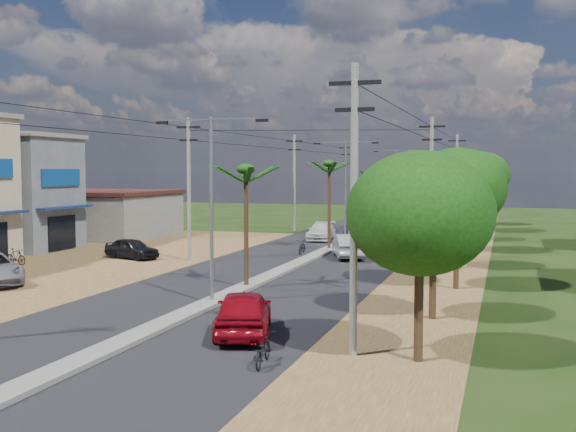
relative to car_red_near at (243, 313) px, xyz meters
name	(u,v)px	position (x,y,z in m)	size (l,w,h in m)	color
ground	(212,304)	(-3.30, 4.62, -0.80)	(160.00, 160.00, 0.00)	black
road	(309,259)	(-3.30, 19.62, -0.78)	(12.00, 110.00, 0.04)	black
median	(322,253)	(-3.30, 22.62, -0.71)	(1.00, 90.00, 0.18)	#605E56
dirt_lot_west	(42,264)	(-18.30, 12.62, -0.78)	(18.00, 46.00, 0.04)	brown
dirt_shoulder_east	(445,265)	(5.20, 19.62, -0.78)	(5.00, 90.00, 0.03)	brown
shophouse_grey	(14,192)	(-25.28, 18.62, 3.37)	(9.00, 6.40, 8.30)	#4F5357
low_shed	(105,214)	(-24.30, 28.62, 1.17)	(10.40, 10.40, 3.95)	#605E56
tree_east_a	(420,213)	(6.20, -1.38, 3.69)	(4.40, 4.40, 6.37)	black
tree_east_b	(434,213)	(6.00, 4.62, 3.32)	(4.00, 4.00, 5.83)	black
tree_east_c	(458,189)	(6.40, 11.62, 4.07)	(4.60, 4.60, 6.83)	black
tree_east_d	(461,194)	(6.10, 18.62, 3.54)	(4.20, 4.20, 6.13)	black
tree_east_e	(471,179)	(6.30, 26.62, 4.29)	(4.80, 4.80, 7.14)	black
tree_east_f	(471,193)	(5.90, 34.62, 3.09)	(3.80, 3.80, 5.52)	black
tree_east_g	(482,175)	(6.50, 42.62, 4.44)	(5.00, 5.00, 7.38)	black
tree_east_h	(482,180)	(6.20, 50.62, 3.84)	(4.40, 4.40, 6.52)	black
palm_median_near	(246,175)	(-3.30, 8.62, 4.74)	(2.00, 2.00, 6.15)	black
palm_median_mid	(329,168)	(-3.30, 24.62, 5.10)	(2.00, 2.00, 6.55)	black
palm_median_far	(372,175)	(-3.30, 40.62, 4.46)	(2.00, 2.00, 5.85)	black
streetlight_near	(211,193)	(-3.30, 4.62, 3.99)	(5.10, 0.18, 8.00)	gray
streetlight_mid	(345,182)	(-3.30, 29.62, 3.99)	(5.10, 0.18, 8.00)	gray
streetlight_far	(396,178)	(-3.30, 54.62, 3.99)	(5.10, 0.18, 8.00)	gray
utility_pole_w_b	(189,186)	(-10.30, 16.62, 3.96)	(1.60, 0.24, 9.00)	#605E56
utility_pole_w_c	(294,180)	(-10.30, 38.62, 3.96)	(1.60, 0.24, 9.00)	#605E56
utility_pole_w_d	(345,178)	(-10.30, 59.62, 3.96)	(1.60, 0.24, 9.00)	#605E56
utility_pole_e_a	(354,203)	(4.20, -1.38, 3.96)	(1.60, 0.24, 9.00)	#605E56
utility_pole_e_b	(431,186)	(4.20, 20.62, 3.96)	(1.60, 0.24, 9.00)	#605E56
utility_pole_e_c	(456,180)	(4.20, 42.62, 3.96)	(1.60, 0.24, 9.00)	#605E56
car_red_near	(243,313)	(0.00, 0.00, 0.00)	(1.88, 4.68, 1.59)	maroon
car_silver_mid	(348,246)	(-1.08, 20.97, -0.01)	(1.66, 4.77, 1.57)	gray
car_white_far	(321,232)	(-5.63, 31.16, -0.09)	(1.97, 4.85, 1.41)	#B5B6B1
car_parked_dark	(132,249)	(-14.26, 16.32, -0.13)	(1.57, 3.90, 1.33)	black
moto_rider_east	(263,351)	(1.90, -3.25, -0.34)	(0.61, 1.76, 0.92)	black
moto_rider_west_a	(302,247)	(-4.50, 22.01, -0.31)	(0.65, 1.86, 0.98)	black
moto_rider_west_b	(346,231)	(-4.50, 34.94, -0.30)	(0.47, 1.66, 1.00)	black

